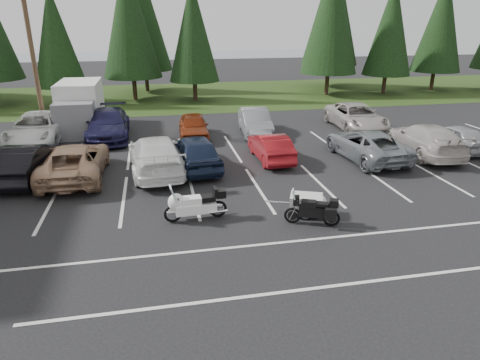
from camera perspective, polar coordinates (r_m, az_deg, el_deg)
name	(u,v)px	position (r m, az deg, el deg)	size (l,w,h in m)	color
ground	(252,199)	(16.59, 1.67, -2.61)	(120.00, 120.00, 0.00)	black
grass_strip	(193,96)	(39.53, -6.31, 11.11)	(80.00, 16.00, 0.01)	#203611
lake_water	(199,62)	(70.53, -5.46, 15.38)	(70.00, 50.00, 0.02)	slate
utility_pole	(32,54)	(27.66, -25.94, 14.90)	(1.60, 0.26, 9.00)	#473321
box_truck	(79,108)	(28.16, -20.70, 8.98)	(2.40, 5.60, 2.90)	silver
stall_markings	(242,181)	(18.40, 0.27, -0.17)	(32.00, 16.00, 0.01)	silver
conifer_3	(55,36)	(36.92, -23.46, 17.16)	(3.87, 3.87, 9.02)	#332316
conifer_4	(129,19)	(37.75, -14.62, 20.12)	(4.80, 4.80, 11.17)	#332316
conifer_5	(193,30)	(36.60, -6.29, 19.20)	(4.14, 4.14, 9.63)	#332316
conifer_6	(332,16)	(40.03, 12.13, 20.57)	(4.93, 4.93, 11.48)	#332316
conifer_7	(391,27)	(42.21, 19.46, 18.66)	(4.27, 4.27, 9.94)	#332316
conifer_8	(441,23)	(45.84, 25.26, 18.45)	(4.53, 4.53, 10.56)	#332316
conifer_back_b	(142,16)	(42.32, -12.95, 20.59)	(4.97, 4.97, 11.58)	#332316
conifer_back_c	(333,8)	(45.15, 12.24, 21.54)	(5.50, 5.50, 12.81)	#332316
car_near_1	(27,162)	(20.61, -26.58, 2.19)	(1.66, 4.75, 1.57)	black
car_near_2	(75,161)	(19.93, -21.18, 2.35)	(2.52, 5.47, 1.52)	#9D795B
car_near_3	(156,155)	(19.68, -11.16, 3.35)	(2.29, 5.63, 1.63)	white
car_near_4	(195,152)	(19.91, -6.05, 3.78)	(1.89, 4.69, 1.60)	#162039
car_near_5	(271,147)	(21.08, 4.10, 4.42)	(1.40, 4.01, 1.32)	maroon
car_near_6	(366,145)	(22.07, 16.51, 4.55)	(2.43, 5.27, 1.46)	gray
car_near_7	(425,139)	(23.83, 23.41, 4.99)	(2.20, 5.41, 1.57)	#BDB5AD
car_near_8	(456,137)	(25.43, 26.84, 5.12)	(1.61, 4.00, 1.36)	#9FA0A3
car_far_0	(37,128)	(26.57, -25.40, 6.26)	(2.72, 5.90, 1.64)	white
car_far_1	(108,124)	(26.08, -17.15, 7.11)	(2.29, 5.64, 1.64)	#19173B
car_far_2	(193,126)	(25.12, -6.23, 7.13)	(1.65, 4.11, 1.40)	maroon
car_far_3	(255,122)	(25.90, 2.03, 7.77)	(1.59, 4.56, 1.50)	slate
car_far_4	(356,117)	(28.09, 15.24, 8.14)	(2.57, 5.57, 1.55)	#AFA7A0
touring_motorcycle	(195,202)	(14.78, -5.96, -2.91)	(2.44, 0.75, 1.35)	white
cargo_trailer	(306,205)	(15.37, 8.79, -3.29)	(1.63, 0.92, 0.76)	silver
adventure_motorcycle	(312,208)	(14.57, 9.63, -3.66)	(2.07, 0.72, 1.26)	black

